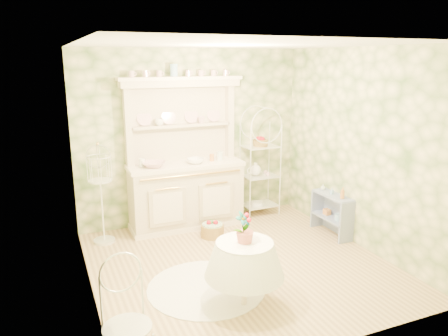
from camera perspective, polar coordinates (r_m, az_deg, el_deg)
name	(u,v)px	position (r m, az deg, el deg)	size (l,w,h in m)	color
floor	(239,264)	(5.69, 2.01, -12.45)	(3.60, 3.60, 0.00)	tan
ceiling	(241,44)	(5.10, 2.28, 15.85)	(3.60, 3.60, 0.00)	white
wall_left	(84,176)	(4.78, -17.83, -1.06)	(3.60, 3.60, 0.00)	beige
wall_right	(361,149)	(6.20, 17.40, 2.34)	(3.60, 3.60, 0.00)	beige
wall_back	(192,137)	(6.87, -4.25, 4.05)	(3.60, 3.60, 0.00)	beige
wall_front	(332,207)	(3.74, 13.94, -4.91)	(3.60, 3.60, 0.00)	beige
kitchen_dresser	(185,154)	(6.59, -5.08, 1.78)	(1.87, 0.61, 2.29)	beige
bakers_rack	(260,159)	(7.21, 4.74, 1.18)	(0.58, 0.42, 1.88)	white
side_shelf	(332,213)	(6.67, 13.91, -5.78)	(0.28, 0.75, 0.64)	#8493BC
round_table	(244,278)	(4.72, 2.65, -14.12)	(0.57, 0.57, 0.63)	white
cafe_chair	(127,323)	(3.78, -12.56, -19.18)	(0.44, 0.44, 0.97)	white
birdcage_stand	(101,193)	(6.30, -15.76, -3.16)	(0.35, 0.35, 1.46)	white
floor_basket	(212,229)	(6.46, -1.53, -8.00)	(0.35, 0.35, 0.23)	olive
lace_rug	(206,287)	(5.17, -2.34, -15.31)	(1.35, 1.35, 0.01)	white
bowl_floral	(154,167)	(6.43, -9.12, 0.19)	(0.33, 0.33, 0.08)	white
bowl_white	(195,163)	(6.58, -3.76, 0.64)	(0.26, 0.26, 0.08)	white
cup_left	(159,124)	(6.56, -8.46, 5.76)	(0.13, 0.13, 0.10)	white
cup_right	(201,121)	(6.76, -2.99, 6.13)	(0.11, 0.11, 0.10)	white
potted_geranium	(243,231)	(4.46, 2.49, -8.20)	(0.18, 0.12, 0.33)	#3F7238
bottle_amber	(342,194)	(6.41, 15.21, -3.31)	(0.06, 0.06, 0.17)	#C97E39
bottle_blue	(332,192)	(6.59, 13.92, -3.01)	(0.04, 0.04, 0.09)	#88B9DC
bottle_glass	(323,188)	(6.77, 12.79, -2.54)	(0.07, 0.07, 0.09)	silver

